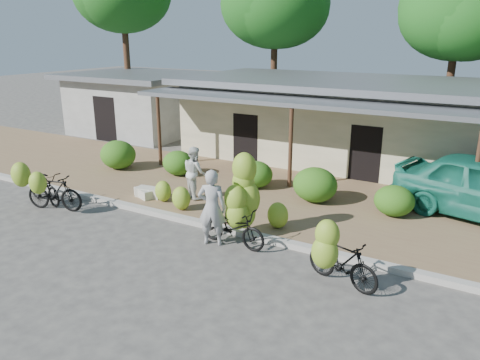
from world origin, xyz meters
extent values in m
plane|color=#43413E|center=(0.00, 0.00, 0.00)|extent=(100.00, 100.00, 0.00)
cube|color=olive|center=(0.00, 5.00, 0.06)|extent=(60.00, 6.00, 0.12)
cube|color=#A8A399|center=(0.00, 2.00, 0.07)|extent=(60.00, 0.25, 0.15)
cube|color=beige|center=(0.00, 11.00, 1.55)|extent=(12.00, 6.00, 3.10)
cube|color=slate|center=(0.00, 11.00, 3.23)|extent=(13.00, 7.00, 0.25)
cube|color=black|center=(0.00, 8.05, 1.10)|extent=(1.40, 0.12, 2.20)
cube|color=slate|center=(0.00, 7.00, 2.90)|extent=(13.00, 2.00, 0.15)
cylinder|color=#482E1D|center=(-5.60, 6.10, 1.43)|extent=(0.14, 0.14, 2.85)
cylinder|color=#482E1D|center=(0.00, 6.10, 1.43)|extent=(0.14, 0.14, 2.85)
cylinder|color=#482E1D|center=(5.60, 6.10, 1.43)|extent=(0.14, 0.14, 2.85)
cube|color=#A8A7A2|center=(-11.00, 11.00, 1.45)|extent=(6.00, 5.00, 2.90)
cube|color=slate|center=(-11.00, 11.00, 3.02)|extent=(7.00, 6.00, 0.25)
cube|color=black|center=(-11.00, 8.55, 1.10)|extent=(1.40, 0.12, 2.20)
cylinder|color=#482E1D|center=(-13.50, 13.00, 3.86)|extent=(0.36, 0.36, 7.72)
cylinder|color=#482E1D|center=(-5.50, 16.00, 3.50)|extent=(0.36, 0.36, 7.01)
ellipsoid|color=#134D13|center=(-5.50, 16.00, 6.62)|extent=(5.83, 5.83, 4.67)
cylinder|color=#482E1D|center=(3.50, 16.50, 3.17)|extent=(0.36, 0.36, 6.33)
ellipsoid|color=#134D13|center=(3.50, 16.50, 5.98)|extent=(5.26, 5.26, 4.21)
ellipsoid|color=#134D13|center=(3.00, 16.80, 6.28)|extent=(4.47, 4.47, 3.58)
ellipsoid|color=#276116|center=(-6.67, 4.87, 0.67)|extent=(1.41, 1.27, 1.10)
ellipsoid|color=#276116|center=(-4.14, 5.33, 0.57)|extent=(1.16, 1.04, 0.91)
ellipsoid|color=#276116|center=(-0.97, 5.49, 0.57)|extent=(1.16, 1.05, 0.91)
ellipsoid|color=#276116|center=(1.28, 5.16, 0.66)|extent=(1.39, 1.25, 1.08)
ellipsoid|color=#276116|center=(3.68, 5.18, 0.56)|extent=(1.14, 1.03, 0.89)
imported|color=black|center=(-6.22, 1.13, 0.50)|extent=(2.01, 1.06, 1.00)
ellipsoid|color=#93B82E|center=(-6.36, 0.49, 1.06)|extent=(0.62, 0.53, 0.78)
imported|color=black|center=(-5.36, 0.82, 0.56)|extent=(1.94, 0.98, 1.12)
ellipsoid|color=#93B82E|center=(-5.19, 0.19, 1.06)|extent=(0.53, 0.45, 0.66)
imported|color=black|center=(0.56, 1.38, 0.49)|extent=(1.89, 0.74, 0.98)
ellipsoid|color=#93B82E|center=(0.54, 1.93, 0.71)|extent=(0.70, 0.60, 0.88)
ellipsoid|color=#93B82E|center=(0.64, 1.93, 1.11)|extent=(0.76, 0.64, 0.95)
ellipsoid|color=#93B82E|center=(0.56, 1.93, 1.52)|extent=(0.59, 0.50, 0.74)
ellipsoid|color=#93B82E|center=(0.59, 1.93, 1.90)|extent=(0.64, 0.55, 0.80)
ellipsoid|color=#93B82E|center=(0.57, 1.58, 0.76)|extent=(0.63, 0.53, 0.79)
ellipsoid|color=#93B82E|center=(0.53, 1.58, 1.17)|extent=(0.60, 0.51, 0.75)
imported|color=black|center=(3.57, 0.88, 0.52)|extent=(1.81, 0.98, 1.05)
ellipsoid|color=#93B82E|center=(3.38, 0.26, 0.96)|extent=(0.55, 0.47, 0.69)
ellipsoid|color=#93B82E|center=(3.39, 0.31, 1.34)|extent=(0.50, 0.42, 0.62)
ellipsoid|color=#93B82E|center=(-2.80, 2.80, 0.45)|extent=(0.53, 0.45, 0.67)
ellipsoid|color=#93B82E|center=(-1.88, 2.50, 0.48)|extent=(0.57, 0.49, 0.71)
ellipsoid|color=#93B82E|center=(1.19, 2.70, 0.48)|extent=(0.58, 0.49, 0.72)
cube|color=beige|center=(-3.46, 2.91, 0.27)|extent=(0.90, 0.52, 0.30)
cube|color=beige|center=(-3.57, 2.81, 0.26)|extent=(0.84, 0.63, 0.28)
imported|color=#999999|center=(0.08, 1.19, 0.99)|extent=(0.84, 0.68, 1.97)
imported|color=silver|center=(-2.16, 3.61, 0.95)|extent=(1.01, 0.96, 1.66)
camera|label=1|loc=(6.13, -7.90, 5.14)|focal=35.00mm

